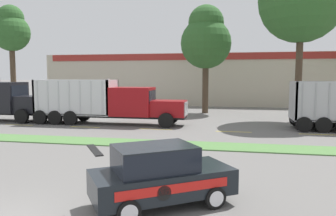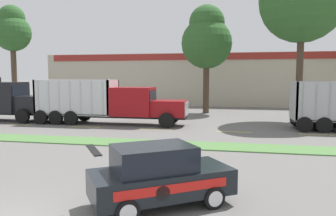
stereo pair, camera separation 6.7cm
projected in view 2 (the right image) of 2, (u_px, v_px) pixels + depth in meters
grass_verge at (131, 143)px, 18.32m from camera, size 120.00×2.02×0.06m
centre_line_2 at (20, 125)px, 25.29m from camera, size 2.40×0.14×0.01m
centre_line_3 at (85, 127)px, 24.22m from camera, size 2.40×0.14×0.01m
centre_line_4 at (156, 129)px, 23.16m from camera, size 2.40×0.14×0.01m
centre_line_5 at (234, 132)px, 22.10m from camera, size 2.40×0.14×0.01m
centre_line_6 at (319, 135)px, 21.03m from camera, size 2.40×0.14×0.01m
dump_truck_mid at (119, 104)px, 25.42m from camera, size 11.98×2.60×3.56m
rally_car at (159, 175)px, 9.45m from camera, size 4.35×3.72×1.81m
store_building_backdrop at (192, 79)px, 46.65m from camera, size 37.96×12.10×6.61m
tree_behind_centre at (207, 39)px, 32.75m from camera, size 5.07×5.07×10.83m
tree_behind_far_right at (12, 30)px, 35.98m from camera, size 4.01×4.01×11.52m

